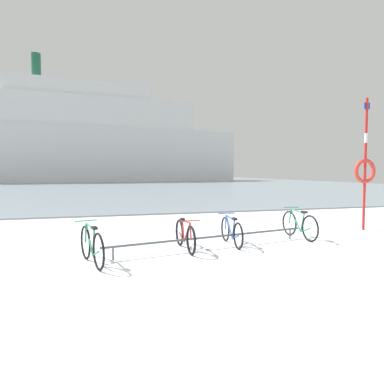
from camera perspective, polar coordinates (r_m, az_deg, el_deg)
ground at (r=58.54m, az=-14.30°, el=1.50°), size 80.00×132.00×0.08m
bike_rack at (r=8.36m, az=3.57°, el=-7.51°), size 5.32×1.14×0.31m
bicycle_0 at (r=7.19m, az=-16.37°, el=-8.56°), size 0.58×1.63×0.84m
bicycle_1 at (r=8.14m, az=-1.18°, el=-7.24°), size 0.46×1.69×0.77m
bicycle_2 at (r=8.75m, az=6.56°, el=-6.52°), size 0.46×1.66×0.76m
bicycle_3 at (r=9.99m, az=17.40°, el=-5.24°), size 0.46×1.70×0.83m
rescue_post at (r=12.12m, az=26.84°, el=3.59°), size 0.78×0.12×4.15m
ferry_ship at (r=64.53m, az=-17.34°, el=8.10°), size 54.54×13.16×21.63m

